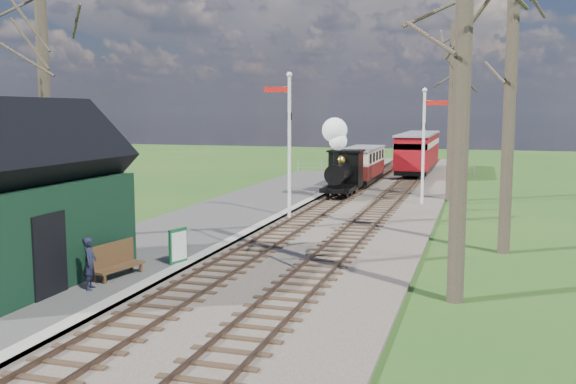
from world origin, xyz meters
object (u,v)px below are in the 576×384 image
Objects in this scene: semaphore_near at (288,135)px; person at (90,263)px; red_carriage_a at (414,154)px; sign_board at (178,246)px; bench at (115,261)px; semaphore_far at (425,137)px; locomotive at (341,163)px; coach at (362,163)px; station_shed at (23,203)px; red_carriage_b at (422,149)px.

person is (-1.47, -12.20, -2.76)m from semaphore_near.
red_carriage_a is 31.74m from person.
sign_board is 2.11m from bench.
locomotive is at bearing 163.91° from semaphore_far.
person is (-2.22, -19.47, -1.04)m from locomotive.
semaphore_near reaches higher than person.
coach is 4.96× the size of person.
sign_board is at bearing -110.90° from semaphore_far.
semaphore_near is (3.53, 12.00, 1.35)m from station_shed.
station_shed is at bearing -115.72° from semaphore_far.
sign_board is (2.92, 2.94, -1.56)m from station_shed.
locomotive is 6.08m from coach.
red_carriage_b reaches higher than coach.
sign_board is at bearing 63.67° from bench.
bench is at bearing -15.07° from person.
station_shed reaches higher than red_carriage_b.
sign_board is at bearing -94.79° from locomotive.
semaphore_far is 13.38m from red_carriage_a.
bench is (-4.91, -30.10, -1.03)m from red_carriage_a.
red_carriage_a is (3.37, 19.15, -1.97)m from semaphore_near.
red_carriage_b is (-1.77, 18.65, -1.69)m from semaphore_far.
red_carriage_a is 5.63× the size of sign_board.
bench is 1.26× the size of person.
semaphore_far reaches higher than station_shed.
semaphore_far reaches higher than red_carriage_a.
semaphore_far is at bearing -16.09° from locomotive.
semaphore_near is at bearing 73.62° from station_shed.
semaphore_far is at bearing 69.10° from sign_board.
semaphore_far reaches higher than locomotive.
person is at bearing -97.48° from red_carriage_b.
red_carriage_b is (0.00, 5.50, 0.00)m from red_carriage_a.
station_shed is at bearing 65.92° from person.
semaphore_far reaches higher than bench.
person is at bearing -96.86° from semaphore_near.
semaphore_near is 1.09× the size of semaphore_far.
station_shed is 0.96× the size of coach.
semaphore_near is 3.73× the size of bench.
station_shed is at bearing -102.54° from locomotive.
coach is 11.63m from red_carriage_b.
station_shed is 2.50m from person.
red_carriage_b is at bearing 83.27° from sign_board.
red_carriage_a is (2.60, 5.83, 0.26)m from coach.
sign_board is (-1.37, -16.33, -1.19)m from locomotive.
semaphore_far is 18.42m from bench.
station_shed is 1.10× the size of red_carriage_b.
semaphore_far is 1.00× the size of red_carriage_a.
locomotive is at bearing 77.46° from station_shed.
bench is 1.27m from person.
person is at bearing -96.52° from locomotive.
semaphore_far is at bearing -82.32° from red_carriage_a.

